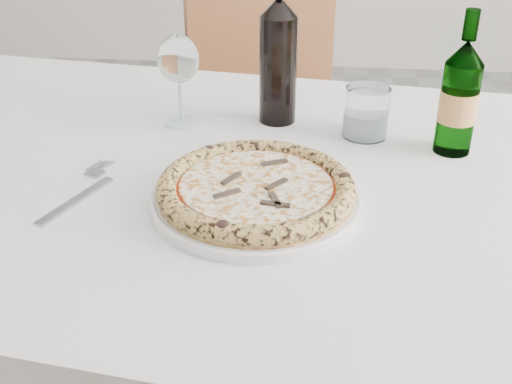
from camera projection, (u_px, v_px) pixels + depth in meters
dining_table at (262, 217)px, 1.04m from camera, size 1.65×1.10×0.76m
chair_far at (272, 124)px, 1.74m from camera, size 0.54×0.54×0.93m
plate at (256, 199)px, 0.91m from camera, size 0.30×0.30×0.02m
pizza at (256, 188)px, 0.90m from camera, size 0.28×0.28×0.03m
fork at (82, 192)px, 0.94m from camera, size 0.07×0.21×0.00m
wine_glass at (178, 61)px, 1.11m from camera, size 0.07×0.07×0.16m
tumbler at (366, 116)px, 1.10m from camera, size 0.08×0.08×0.09m
beer_bottle at (459, 98)px, 1.02m from camera, size 0.06×0.06×0.23m
wine_bottle at (278, 59)px, 1.13m from camera, size 0.07×0.07×0.27m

